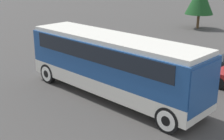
{
  "coord_description": "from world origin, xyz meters",
  "views": [
    {
      "loc": [
        10.43,
        -10.75,
        6.4
      ],
      "look_at": [
        0.0,
        0.0,
        1.43
      ],
      "focal_mm": 50.0,
      "sensor_mm": 36.0,
      "label": 1
    }
  ],
  "objects": [
    {
      "name": "ground_plane",
      "position": [
        0.0,
        0.0,
        0.0
      ],
      "size": [
        120.0,
        120.0,
        0.0
      ],
      "primitive_type": "plane",
      "color": "#423F3D"
    },
    {
      "name": "tour_bus",
      "position": [
        0.1,
        0.0,
        1.92
      ],
      "size": [
        10.24,
        2.57,
        3.18
      ],
      "color": "silver",
      "rests_on": "ground_plane"
    },
    {
      "name": "parked_car_far",
      "position": [
        -5.0,
        4.75,
        0.69
      ],
      "size": [
        4.27,
        1.98,
        1.38
      ],
      "color": "navy",
      "rests_on": "ground_plane"
    }
  ]
}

